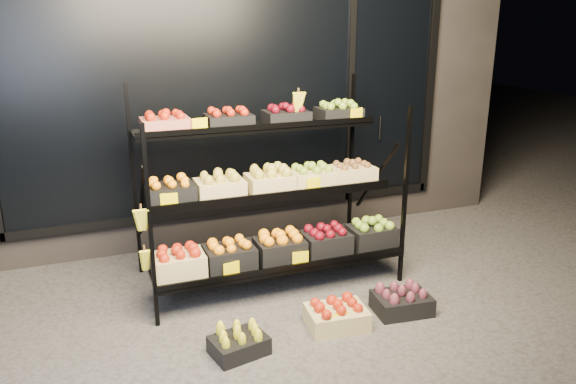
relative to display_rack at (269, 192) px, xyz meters
name	(u,v)px	position (x,y,z in m)	size (l,w,h in m)	color
ground	(296,312)	(0.01, -0.60, -0.79)	(24.00, 24.00, 0.00)	#514F4C
building	(209,57)	(0.01, 1.99, 0.96)	(6.00, 2.08, 3.50)	#2D2826
display_rack	(269,192)	(0.00, 0.00, 0.00)	(2.18, 1.02, 1.68)	black
tag_floor_b	(340,326)	(0.19, -1.00, -0.73)	(0.13, 0.01, 0.12)	#FFE500
floor_crate_midleft	(239,342)	(-0.56, -0.98, -0.70)	(0.41, 0.33, 0.19)	black
floor_crate_midright	(337,314)	(0.21, -0.91, -0.69)	(0.46, 0.36, 0.21)	#CFBB77
floor_crate_right	(402,300)	(0.76, -0.89, -0.69)	(0.45, 0.35, 0.21)	black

